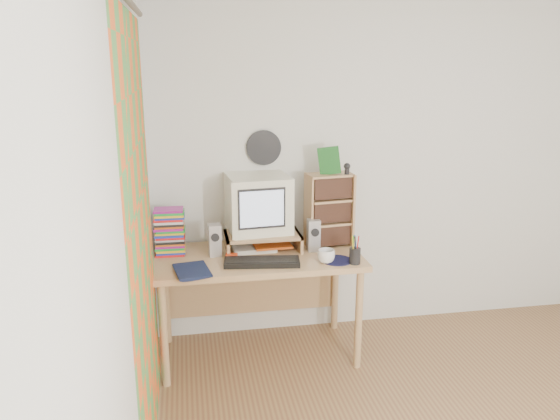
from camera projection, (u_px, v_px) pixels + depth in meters
name	position (u px, v px, depth m)	size (l,w,h in m)	color
back_wall	(386.00, 168.00, 4.11)	(3.50, 3.50, 0.00)	silver
left_wall	(123.00, 264.00, 2.15)	(3.50, 3.50, 0.00)	silver
curtain	(143.00, 248.00, 2.64)	(2.20, 2.20, 0.00)	#E2591F
wall_disc	(264.00, 148.00, 3.89)	(0.25, 0.25, 0.02)	black
desk	(256.00, 270.00, 3.81)	(1.40, 0.70, 0.75)	tan
monitor_riser	(263.00, 237.00, 3.79)	(0.52, 0.30, 0.12)	tan
crt_monitor	(259.00, 204.00, 3.78)	(0.41, 0.41, 0.39)	silver
speaker_left	(215.00, 240.00, 3.68)	(0.08, 0.08, 0.22)	#B1B0B5
speaker_right	(313.00, 235.00, 3.78)	(0.08, 0.08, 0.22)	#B1B0B5
keyboard	(262.00, 262.00, 3.54)	(0.49, 0.16, 0.03)	black
dvd_stack	(170.00, 235.00, 3.70)	(0.19, 0.14, 0.27)	brown
cd_rack	(329.00, 210.00, 3.84)	(0.31, 0.17, 0.52)	tan
mug	(326.00, 256.00, 3.56)	(0.11, 0.11, 0.09)	white
diary	(176.00, 271.00, 3.37)	(0.25, 0.19, 0.05)	#101A3D
mousepad	(337.00, 260.00, 3.61)	(0.21, 0.21, 0.00)	#100F33
pen_cup	(355.00, 253.00, 3.54)	(0.07, 0.07, 0.15)	black
papers	(260.00, 246.00, 3.83)	(0.30, 0.22, 0.04)	silver
red_box	(232.00, 257.00, 3.63)	(0.08, 0.05, 0.04)	red
game_box	(329.00, 161.00, 3.74)	(0.15, 0.03, 0.19)	#1A5B20
webcam	(347.00, 169.00, 3.75)	(0.05, 0.05, 0.08)	black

